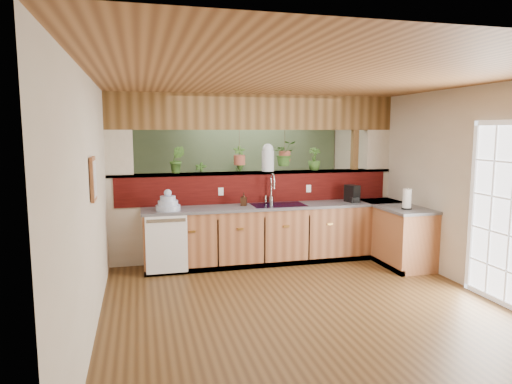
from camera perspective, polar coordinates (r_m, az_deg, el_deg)
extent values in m
cube|color=#4C3217|center=(6.30, 3.22, -11.21)|extent=(4.60, 7.00, 0.01)
cube|color=brown|center=(5.99, 3.41, 13.05)|extent=(4.60, 7.00, 0.01)
cube|color=beige|center=(9.38, -3.20, 3.16)|extent=(4.60, 0.02, 2.60)
cube|color=beige|center=(2.93, 24.77, -7.64)|extent=(4.60, 0.02, 2.60)
cube|color=beige|center=(5.75, -19.11, -0.12)|extent=(0.02, 7.00, 2.60)
cube|color=beige|center=(7.05, 21.43, 1.14)|extent=(0.02, 7.00, 2.60)
cube|color=beige|center=(7.38, 0.09, -2.95)|extent=(4.60, 0.15, 1.35)
cube|color=#3F0A08|center=(7.23, 0.26, 0.43)|extent=(4.40, 0.02, 0.45)
cube|color=brown|center=(7.29, 0.09, 2.42)|extent=(4.60, 0.21, 0.04)
cube|color=brown|center=(7.26, 0.09, 9.95)|extent=(4.60, 0.15, 0.55)
cube|color=beige|center=(7.04, -16.75, 4.61)|extent=(0.40, 0.15, 0.70)
cube|color=beige|center=(8.05, 14.78, 5.02)|extent=(0.40, 0.15, 0.70)
cube|color=brown|center=(7.89, 12.14, 2.14)|extent=(0.10, 0.10, 2.60)
cube|color=brown|center=(7.29, 0.09, 2.42)|extent=(4.60, 0.21, 0.04)
cube|color=brown|center=(7.26, 0.09, 9.95)|extent=(4.60, 0.15, 0.55)
cube|color=#576F4B|center=(9.36, -3.17, 3.15)|extent=(4.55, 0.02, 2.55)
cube|color=brown|center=(7.15, 2.79, -5.33)|extent=(4.10, 0.60, 0.86)
cube|color=#515156|center=(7.06, 2.82, -1.77)|extent=(4.14, 0.64, 0.04)
cube|color=brown|center=(7.47, 16.81, -5.09)|extent=(0.60, 1.48, 0.86)
cube|color=#515156|center=(7.38, 16.94, -1.68)|extent=(0.64, 1.52, 0.04)
cube|color=brown|center=(7.84, 15.15, -4.43)|extent=(0.60, 0.60, 0.86)
cube|color=#515156|center=(7.76, 15.27, -1.18)|extent=(0.64, 0.64, 0.04)
cube|color=black|center=(7.00, 3.43, -8.92)|extent=(4.10, 0.06, 0.08)
cube|color=black|center=(7.43, 14.89, -8.19)|extent=(0.06, 1.48, 0.08)
cube|color=white|center=(6.55, -11.09, -6.51)|extent=(0.58, 0.02, 0.82)
cube|color=#B7B7B2|center=(6.46, -11.17, -3.52)|extent=(0.54, 0.01, 0.05)
cube|color=black|center=(7.06, 2.82, -1.73)|extent=(0.82, 0.50, 0.03)
cube|color=black|center=(7.02, 1.33, -2.48)|extent=(0.34, 0.40, 0.16)
cube|color=black|center=(7.13, 4.27, -2.34)|extent=(0.34, 0.40, 0.16)
cube|color=white|center=(6.07, 28.25, -2.61)|extent=(0.06, 1.02, 2.16)
cube|color=brown|center=(4.92, -19.69, 1.54)|extent=(0.03, 0.35, 0.45)
cube|color=silver|center=(4.92, -19.51, 1.55)|extent=(0.01, 0.27, 0.37)
cylinder|color=#B7B7B2|center=(7.22, 1.91, -0.98)|extent=(0.07, 0.07, 0.10)
cylinder|color=#B7B7B2|center=(7.20, 1.92, 0.47)|extent=(0.02, 0.02, 0.29)
torus|color=#B7B7B2|center=(7.11, 2.09, 1.54)|extent=(0.21, 0.06, 0.21)
cylinder|color=#B7B7B2|center=(7.03, 2.30, 0.88)|extent=(0.02, 0.02, 0.12)
cylinder|color=#B7B7B2|center=(7.19, 1.21, -0.85)|extent=(0.03, 0.03, 0.10)
cylinder|color=#A8B8D9|center=(6.67, -10.93, -1.95)|extent=(0.35, 0.35, 0.08)
cylinder|color=#A8B8D9|center=(6.66, -10.95, -1.34)|extent=(0.29, 0.29, 0.07)
cylinder|color=#A8B8D9|center=(6.65, -10.96, -0.78)|extent=(0.22, 0.22, 0.07)
sphere|color=#A8B8D9|center=(6.64, -10.98, -0.12)|extent=(0.11, 0.11, 0.11)
imported|color=#3A2215|center=(6.95, -1.54, -0.92)|extent=(0.12, 0.12, 0.20)
cube|color=black|center=(7.47, 11.92, -0.19)|extent=(0.15, 0.24, 0.27)
cube|color=black|center=(7.41, 12.18, -0.97)|extent=(0.13, 0.09, 0.09)
cylinder|color=silver|center=(7.43, 12.09, -0.66)|extent=(0.07, 0.07, 0.07)
cylinder|color=black|center=(7.02, 18.30, -1.96)|extent=(0.15, 0.15, 0.02)
cylinder|color=#B7B7B2|center=(7.00, 18.35, -0.76)|extent=(0.02, 0.02, 0.32)
cylinder|color=white|center=(7.00, 18.35, -0.76)|extent=(0.12, 0.12, 0.28)
cylinder|color=silver|center=(7.32, 1.49, 3.90)|extent=(0.20, 0.20, 0.33)
sphere|color=silver|center=(7.31, 1.49, 5.38)|extent=(0.18, 0.18, 0.18)
imported|color=#2F561E|center=(7.06, -9.83, 4.00)|extent=(0.26, 0.23, 0.42)
imported|color=#2F561E|center=(7.58, 7.30, 4.13)|extent=(0.23, 0.23, 0.37)
cylinder|color=brown|center=(7.20, -2.09, 6.13)|extent=(0.01, 0.01, 0.41)
cylinder|color=brown|center=(7.21, -2.08, 4.02)|extent=(0.18, 0.18, 0.15)
imported|color=#2F561E|center=(7.20, -2.09, 5.87)|extent=(0.22, 0.16, 0.38)
cylinder|color=brown|center=(7.39, 3.61, 6.37)|extent=(0.01, 0.01, 0.36)
cylinder|color=brown|center=(7.40, 3.60, 4.52)|extent=(0.19, 0.19, 0.16)
imported|color=#2F561E|center=(7.39, 3.61, 6.38)|extent=(0.39, 0.34, 0.40)
cube|color=black|center=(9.21, -3.84, -1.95)|extent=(1.44, 0.93, 0.94)
imported|color=#2F561E|center=(9.04, -6.90, 2.30)|extent=(0.28, 0.23, 0.45)
imported|color=#2F561E|center=(9.17, -2.09, 2.62)|extent=(0.38, 0.38, 0.52)
imported|color=#2F561E|center=(8.83, 3.03, -2.98)|extent=(0.81, 0.73, 0.81)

